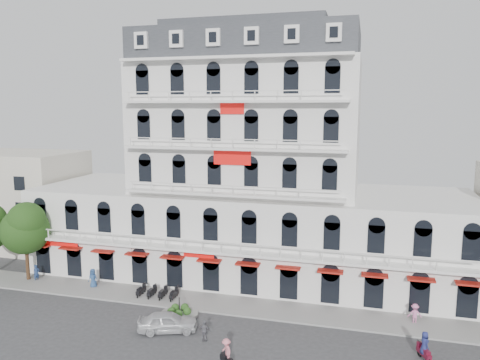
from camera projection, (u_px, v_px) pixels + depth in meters
The scene contains 14 objects.
ground at pixel (186, 356), 33.22m from camera, with size 120.00×120.00×0.00m, color #38383A.
sidewalk at pixel (224, 304), 41.79m from camera, with size 53.00×4.00×0.16m, color gray.
main_building at pixel (248, 180), 48.87m from camera, with size 45.00×15.00×25.80m.
flank_building_west at pixel (23, 199), 59.15m from camera, with size 14.00×10.00×12.00m, color beige.
traffic_island at pixel (179, 312), 39.68m from camera, with size 3.20×3.20×1.60m.
parked_scooter_row at pixel (157, 298), 43.26m from camera, with size 4.40×1.80×1.10m, color black, non-canonical shape.
tree_west_inner at pixel (25, 227), 46.82m from camera, with size 4.76×4.76×8.25m.
parked_car at pixel (168, 322), 36.75m from camera, with size 1.88×4.66×1.59m, color silver.
rider_east at pixel (424, 346), 32.46m from camera, with size 0.91×1.61×2.14m.
rider_center at pixel (226, 353), 31.43m from camera, with size 1.24×1.37×2.15m.
pedestrian_left at pixel (93, 278), 45.63m from camera, with size 0.95×0.62×1.94m, color navy.
pedestrian_mid at pixel (205, 331), 35.19m from camera, with size 0.96×0.40×1.65m, color slate.
pedestrian_right at pixel (415, 314), 37.98m from camera, with size 1.12×0.64×1.74m, color #CB6B9F.
pedestrian_far at pixel (36, 273), 47.32m from camera, with size 0.64×0.42×1.77m, color navy.
Camera 1 is at (11.80, -28.85, 17.42)m, focal length 35.00 mm.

